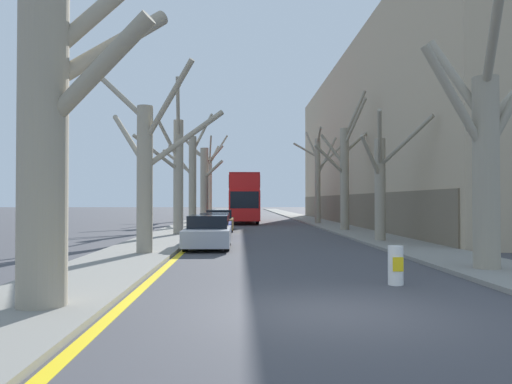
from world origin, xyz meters
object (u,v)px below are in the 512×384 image
double_decker_bus (244,196)px  street_tree_right_0 (485,151)px  parked_car_0 (208,232)px  street_tree_left_2 (177,171)px  traffic_bollard (396,265)px  street_tree_right_3 (318,175)px  street_tree_left_5 (210,181)px  street_tree_right_1 (381,182)px  parked_car_2 (219,221)px  street_tree_left_1 (146,162)px  street_tree_left_3 (192,177)px  parked_car_1 (215,226)px  street_tree_left_4 (205,182)px  street_tree_right_2 (345,170)px  street_tree_left_0 (52,133)px

double_decker_bus → street_tree_right_0: bearing=-78.6°
parked_car_0 → street_tree_left_2: bearing=107.5°
parked_car_0 → street_tree_right_0: bearing=-42.7°
traffic_bollard → street_tree_left_2: bearing=113.8°
traffic_bollard → street_tree_right_3: bearing=84.3°
street_tree_left_5 → double_decker_bus: street_tree_left_5 is taller
street_tree_right_1 → traffic_bollard: bearing=-104.5°
parked_car_2 → street_tree_left_1: bearing=-98.2°
street_tree_left_2 → parked_car_2: street_tree_left_2 is taller
street_tree_left_3 → street_tree_right_0: 26.28m
street_tree_left_3 → parked_car_1: 11.38m
street_tree_left_5 → street_tree_right_0: (10.21, -42.58, -0.82)m
street_tree_left_4 → traffic_bollard: 36.20m
parked_car_0 → street_tree_left_5: bearing=93.3°
street_tree_left_2 → parked_car_2: size_ratio=1.90×
street_tree_right_3 → traffic_bollard: street_tree_right_3 is taller
street_tree_left_1 → street_tree_right_3: street_tree_right_3 is taller
street_tree_left_2 → traffic_bollard: street_tree_left_2 is taller
street_tree_left_4 → street_tree_left_1: bearing=-90.3°
street_tree_left_5 → street_tree_right_2: 25.91m
street_tree_left_2 → street_tree_left_3: 9.52m
double_decker_bus → parked_car_1: size_ratio=2.60×
street_tree_right_2 → street_tree_right_3: street_tree_right_2 is taller
double_decker_bus → street_tree_left_0: bearing=-96.0°
street_tree_left_1 → parked_car_1: 9.36m
street_tree_right_2 → traffic_bollard: size_ratio=9.73×
street_tree_right_0 → street_tree_left_0: bearing=-156.1°
street_tree_left_0 → street_tree_left_1: (-0.02, 9.27, 0.18)m
double_decker_bus → street_tree_right_3: bearing=-24.9°
street_tree_left_0 → street_tree_right_0: 11.23m
street_tree_left_2 → parked_car_2: (2.22, 4.74, -3.00)m
parked_car_1 → street_tree_left_0: bearing=-96.6°
parked_car_1 → traffic_bollard: size_ratio=4.56×
street_tree_right_2 → parked_car_2: bearing=176.3°
street_tree_left_3 → street_tree_right_3: (10.38, 4.92, 0.43)m
street_tree_right_3 → parked_car_0: size_ratio=1.80×
street_tree_right_0 → street_tree_right_2: bearing=89.8°
street_tree_left_1 → street_tree_left_3: street_tree_left_3 is taller
parked_car_2 → traffic_bollard: size_ratio=4.91×
double_decker_bus → parked_car_0: size_ratio=2.43×
street_tree_left_5 → street_tree_right_0: bearing=-76.5°
street_tree_right_0 → street_tree_right_2: 18.80m
street_tree_left_1 → parked_car_1: bearing=76.4°
street_tree_left_5 → street_tree_right_2: size_ratio=1.04×
street_tree_left_0 → street_tree_left_3: 28.66m
street_tree_left_4 → street_tree_left_5: size_ratio=0.86×
street_tree_left_3 → street_tree_right_3: bearing=25.4°
street_tree_left_2 → traffic_bollard: 18.29m
street_tree_right_0 → parked_car_2: 21.17m
street_tree_right_0 → double_decker_bus: bearing=101.4°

